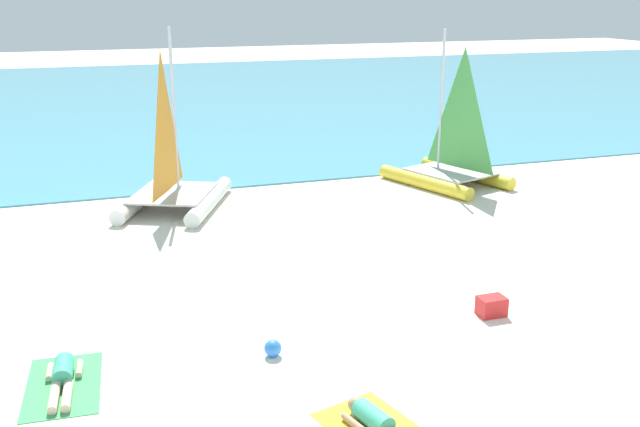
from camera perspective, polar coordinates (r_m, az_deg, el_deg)
The scene contains 9 objects.
ground_plane at distance 19.85m, azimuth -3.95°, elevation 0.10°, with size 120.00×120.00×0.00m, color silver.
ocean_water at distance 41.82m, azimuth -12.12°, elevation 8.77°, with size 120.00×40.00×0.05m, color #4C9EB7.
sailboat_white at distance 20.38m, azimuth -11.43°, elevation 2.37°, with size 3.72×4.39×4.88m.
sailboat_yellow at distance 22.82m, azimuth 10.08°, elevation 3.94°, with size 3.34×4.15×4.70m.
towel_left at distance 12.08m, azimuth -19.43°, elevation -12.55°, with size 1.10×1.90×0.01m, color #4CB266.
sunbather_left at distance 12.07m, azimuth -19.46°, elevation -11.88°, with size 0.57×1.57×0.30m.
sunbather_middle at distance 10.34m, azimuth 4.64°, elevation -16.09°, with size 0.79×1.55×0.30m.
beach_ball at distance 12.20m, azimuth -3.71°, elevation -10.46°, with size 0.29×0.29×0.29m, color #337FE5.
cooler_box at distance 13.95m, azimuth 13.27°, elevation -7.07°, with size 0.50×0.36×0.36m, color red.
Camera 1 is at (-4.79, -8.38, 5.77)m, focal length 40.92 mm.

